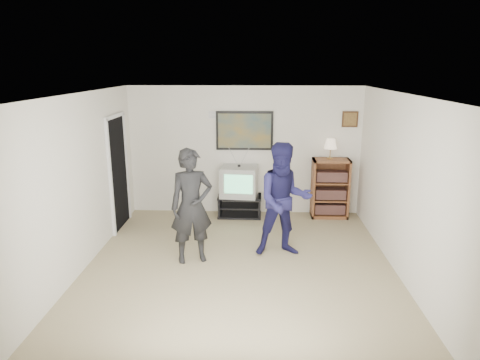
# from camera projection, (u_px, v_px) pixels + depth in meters

# --- Properties ---
(room_shell) EXTENTS (4.51, 5.00, 2.51)m
(room_shell) POSITION_uv_depth(u_px,v_px,m) (240.00, 179.00, 6.27)
(room_shell) COLOR #7C6F4F
(room_shell) RESTS_ON ground
(media_stand) EXTENTS (0.84, 0.48, 0.42)m
(media_stand) POSITION_uv_depth(u_px,v_px,m) (240.00, 206.00, 8.36)
(media_stand) COLOR black
(media_stand) RESTS_ON room_shell
(crt_television) EXTENTS (0.74, 0.64, 0.58)m
(crt_television) POSITION_uv_depth(u_px,v_px,m) (239.00, 181.00, 8.23)
(crt_television) COLOR #A4A5A0
(crt_television) RESTS_ON media_stand
(bookshelf) EXTENTS (0.70, 0.40, 1.15)m
(bookshelf) POSITION_uv_depth(u_px,v_px,m) (330.00, 188.00, 8.25)
(bookshelf) COLOR brown
(bookshelf) RESTS_ON room_shell
(table_lamp) EXTENTS (0.24, 0.24, 0.39)m
(table_lamp) POSITION_uv_depth(u_px,v_px,m) (330.00, 149.00, 8.10)
(table_lamp) COLOR beige
(table_lamp) RESTS_ON bookshelf
(person_tall) EXTENTS (0.73, 0.59, 1.72)m
(person_tall) POSITION_uv_depth(u_px,v_px,m) (192.00, 206.00, 6.29)
(person_tall) COLOR black
(person_tall) RESTS_ON room_shell
(person_short) EXTENTS (0.94, 0.78, 1.77)m
(person_short) POSITION_uv_depth(u_px,v_px,m) (284.00, 200.00, 6.50)
(person_short) COLOR #1C1A49
(person_short) RESTS_ON room_shell
(controller_left) EXTENTS (0.03, 0.12, 0.03)m
(controller_left) POSITION_uv_depth(u_px,v_px,m) (193.00, 177.00, 6.39)
(controller_left) COLOR white
(controller_left) RESTS_ON person_tall
(controller_right) EXTENTS (0.05, 0.13, 0.04)m
(controller_right) POSITION_uv_depth(u_px,v_px,m) (286.00, 181.00, 6.66)
(controller_right) COLOR white
(controller_right) RESTS_ON person_short
(poster) EXTENTS (1.10, 0.03, 0.75)m
(poster) POSITION_uv_depth(u_px,v_px,m) (245.00, 131.00, 8.22)
(poster) COLOR black
(poster) RESTS_ON room_shell
(air_vent) EXTENTS (0.28, 0.02, 0.14)m
(air_vent) POSITION_uv_depth(u_px,v_px,m) (216.00, 115.00, 8.17)
(air_vent) COLOR white
(air_vent) RESTS_ON room_shell
(small_picture) EXTENTS (0.30, 0.03, 0.30)m
(small_picture) POSITION_uv_depth(u_px,v_px,m) (350.00, 119.00, 8.09)
(small_picture) COLOR black
(small_picture) RESTS_ON room_shell
(doorway) EXTENTS (0.03, 0.85, 2.00)m
(doorway) POSITION_uv_depth(u_px,v_px,m) (118.00, 173.00, 7.63)
(doorway) COLOR black
(doorway) RESTS_ON room_shell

